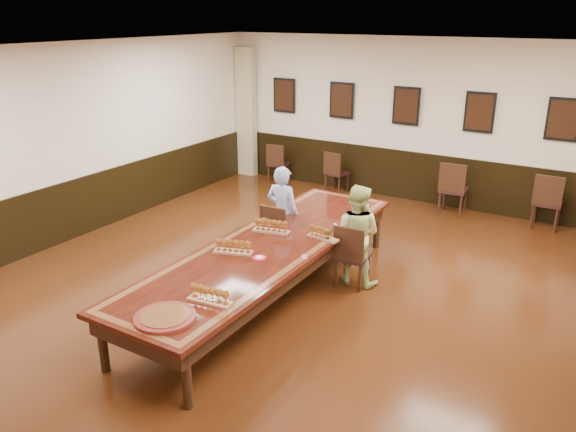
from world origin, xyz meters
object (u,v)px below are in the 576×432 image
Objects in this scene: spare_chair_c at (454,188)px; person_woman at (356,235)px; chair_man at (279,232)px; spare_chair_d at (548,201)px; spare_chair_b at (337,172)px; person_man at (283,213)px; conference_table at (268,255)px; carved_platter at (165,317)px; chair_woman at (353,254)px; spare_chair_a at (278,163)px.

spare_chair_c is 0.71× the size of person_woman.
chair_man is 0.92× the size of spare_chair_d.
person_woman is (2.14, -3.68, 0.28)m from spare_chair_b.
conference_table is (0.51, -1.18, -0.13)m from person_man.
chair_man is 1.05× the size of spare_chair_b.
spare_chair_b is at bearing -5.99° from spare_chair_c.
carved_platter is at bearing 78.16° from spare_chair_c.
chair_woman is at bearing 81.16° from spare_chair_c.
conference_table is at bearing 112.15° from spare_chair_b.
spare_chair_a reaches higher than spare_chair_b.
spare_chair_c is 1.63m from spare_chair_d.
carved_platter is (-1.02, -6.68, 0.26)m from spare_chair_c.
spare_chair_c is at bearing 168.68° from spare_chair_a.
spare_chair_b is 0.87× the size of spare_chair_d.
chair_man is 0.63× the size of person_man.
spare_chair_a is at bearing -49.87° from person_woman.
chair_man is 4.90m from spare_chair_d.
conference_table is (-2.80, -4.70, 0.11)m from spare_chair_d.
chair_man is 0.90× the size of spare_chair_c.
spare_chair_a is 1.01× the size of spare_chair_b.
spare_chair_a is at bearing -50.57° from chair_woman.
spare_chair_d is 5.47m from conference_table.
spare_chair_b is 0.18× the size of conference_table.
chair_man is 3.87m from spare_chair_c.
carved_platter is at bearing 108.63° from spare_chair_b.
person_man reaches higher than carved_platter.
spare_chair_d is 7.31m from carved_platter.
chair_man is 0.29m from person_man.
spare_chair_c is (0.36, 3.66, 0.05)m from chair_woman.
spare_chair_a is 5.58m from spare_chair_d.
chair_man reaches higher than spare_chair_b.
person_man reaches higher than spare_chair_c.
chair_man is 1.49× the size of carved_platter.
person_man is 1.02× the size of person_woman.
spare_chair_b is 4.13m from spare_chair_d.
spare_chair_d reaches higher than chair_woman.
carved_platter is at bearing 73.94° from person_woman.
chair_man is at bearing -11.95° from chair_woman.
spare_chair_d is (1.62, 0.14, -0.01)m from spare_chair_c.
spare_chair_c reaches higher than chair_woman.
spare_chair_b reaches higher than carved_platter.
spare_chair_b is (-2.15, 3.78, -0.02)m from chair_woman.
person_man is at bearing 113.34° from conference_table.
spare_chair_c is at bearing -117.78° from person_man.
spare_chair_a reaches higher than carved_platter.
spare_chair_a is 0.87× the size of spare_chair_c.
person_man reaches higher than chair_man.
spare_chair_c reaches higher than spare_chair_a.
spare_chair_c reaches higher than conference_table.
carved_platter is at bearing 103.51° from spare_chair_a.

